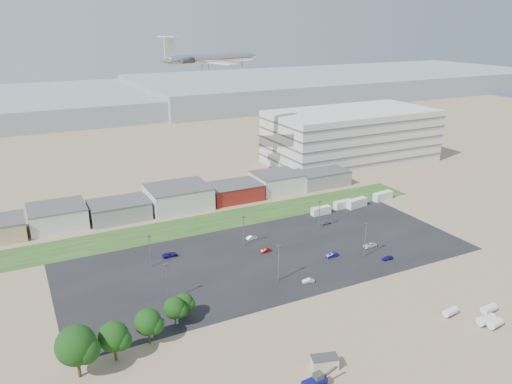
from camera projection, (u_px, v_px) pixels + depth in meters
ground at (290, 291)px, 127.88m from camera, size 700.00×700.00×0.00m
parking_lot at (270, 256)px, 146.89m from camera, size 120.00×50.00×0.01m
grass_strip at (213, 222)px, 171.76m from camera, size 160.00×16.00×0.02m
hills_backdrop at (137, 99)px, 409.32m from camera, size 700.00×200.00×9.00m
building_row at (149, 202)px, 179.25m from camera, size 170.00×20.00×8.00m
parking_garage at (351, 136)px, 242.35m from camera, size 80.00×40.00×25.00m
portable_shed at (324, 363)px, 98.98m from camera, size 5.99×4.23×2.73m
telehandler at (315, 382)px, 93.23m from camera, size 8.02×3.22×3.27m
storage_tank_nw at (450, 312)px, 116.84m from camera, size 3.82×2.26×2.17m
storage_tank_ne at (489, 309)px, 117.94m from camera, size 3.90×2.06×2.30m
storage_tank_sw at (486, 320)px, 113.35m from camera, size 4.32×2.17×2.59m
storage_tank_se at (495, 323)px, 112.24m from camera, size 3.94×2.32×2.24m
box_trailer_a at (321, 211)px, 178.03m from camera, size 7.46×2.47×2.78m
box_trailer_b at (343, 204)px, 184.16m from camera, size 7.56×2.78×2.78m
box_trailer_c at (357, 203)px, 184.97m from camera, size 8.85×3.94×3.20m
box_trailer_d at (383, 196)px, 192.28m from camera, size 8.72×3.64×3.17m
tree_far_left at (76, 349)px, 95.09m from camera, size 8.39×8.39×12.59m
tree_left at (114, 339)px, 100.21m from camera, size 6.62×6.62×9.93m
tree_mid at (148, 325)px, 105.66m from camera, size 6.20×6.20×9.30m
tree_right at (175, 310)px, 112.10m from camera, size 5.38×5.38×8.07m
tree_near at (184, 304)px, 115.26m from camera, size 4.76×4.76×7.13m
lightpole_front_l at (167, 282)px, 121.93m from camera, size 1.18×0.49×10.04m
lightpole_front_m at (279, 263)px, 131.41m from camera, size 1.21×0.50×10.24m
lightpole_front_r at (365, 240)px, 144.90m from camera, size 1.24×0.52×10.55m
lightpole_back_l at (150, 251)px, 139.10m from camera, size 1.11×0.46×9.43m
lightpole_back_m at (244, 232)px, 151.79m from camera, size 1.14×0.48×9.70m
lightpole_back_r at (319, 215)px, 164.38m from camera, size 1.15×0.48×9.79m
airliner at (212, 58)px, 191.96m from camera, size 52.11×41.05×13.66m
parked_car_0 at (370, 245)px, 152.43m from camera, size 4.53×2.22×1.24m
parked_car_1 at (332, 255)px, 146.02m from camera, size 4.06×1.57×1.32m
parked_car_2 at (387, 258)px, 144.41m from camera, size 3.51×1.56×1.17m
parked_car_7 at (266, 250)px, 149.18m from camera, size 3.38×1.33×1.10m
parked_car_8 at (326, 222)px, 169.78m from camera, size 3.93×1.74×1.31m
parked_car_9 at (170, 255)px, 146.34m from camera, size 4.52×2.23×1.24m
parked_car_10 at (155, 320)px, 114.48m from camera, size 3.94×1.93×1.10m
parked_car_11 at (252, 238)px, 157.87m from camera, size 3.90×1.78×1.24m
parked_car_13 at (308, 281)px, 131.88m from camera, size 3.51×1.63×1.11m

